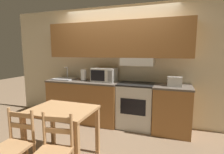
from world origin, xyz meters
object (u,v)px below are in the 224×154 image
at_px(stove_range, 136,105).
at_px(dining_table, 62,118).
at_px(microwave, 104,75).
at_px(sink_basin, 64,79).
at_px(chair_right_of_table, 53,154).
at_px(chair_left_of_table, 14,147).
at_px(toaster, 175,81).
at_px(paper_towel_roll, 83,75).

relative_size(stove_range, dining_table, 1.03).
relative_size(stove_range, microwave, 1.84).
relative_size(sink_basin, dining_table, 0.54).
bearing_deg(microwave, chair_right_of_table, -84.83).
distance_m(dining_table, chair_left_of_table, 0.67).
distance_m(stove_range, sink_basin, 1.76).
height_order(dining_table, chair_right_of_table, chair_right_of_table).
xyz_separation_m(dining_table, chair_left_of_table, (-0.29, -0.57, -0.20)).
xyz_separation_m(sink_basin, chair_left_of_table, (0.64, -1.99, -0.50)).
bearing_deg(chair_left_of_table, toaster, 43.67).
bearing_deg(dining_table, microwave, 87.89).
distance_m(stove_range, toaster, 0.92).
xyz_separation_m(toaster, dining_table, (-1.50, -1.40, -0.38)).
height_order(toaster, dining_table, toaster).
height_order(stove_range, chair_left_of_table, stove_range).
xyz_separation_m(stove_range, chair_left_of_table, (-1.06, -2.01, -0.02)).
distance_m(microwave, dining_table, 1.56).
xyz_separation_m(toaster, paper_towel_roll, (-1.93, 0.04, 0.03)).
xyz_separation_m(toaster, chair_left_of_table, (-1.79, -1.97, -0.58)).
height_order(stove_range, microwave, microwave).
bearing_deg(chair_left_of_table, paper_towel_roll, 90.02).
bearing_deg(chair_right_of_table, toaster, 47.16).
bearing_deg(paper_towel_roll, toaster, -1.33).
distance_m(paper_towel_roll, dining_table, 1.56).
xyz_separation_m(dining_table, chair_right_of_table, (0.24, -0.53, -0.20)).
distance_m(microwave, sink_basin, 1.00).
distance_m(dining_table, chair_right_of_table, 0.61).
relative_size(toaster, chair_left_of_table, 0.31).
distance_m(microwave, chair_right_of_table, 2.13).
xyz_separation_m(stove_range, toaster, (0.73, -0.05, 0.55)).
bearing_deg(chair_left_of_table, sink_basin, 103.86).
height_order(toaster, paper_towel_roll, paper_towel_roll).
relative_size(sink_basin, paper_towel_roll, 1.96).
xyz_separation_m(stove_range, paper_towel_roll, (-1.20, -0.00, 0.59)).
height_order(stove_range, dining_table, stove_range).
height_order(microwave, dining_table, microwave).
bearing_deg(toaster, paper_towel_roll, 178.67).
xyz_separation_m(stove_range, chair_right_of_table, (-0.53, -1.97, -0.02)).
bearing_deg(sink_basin, paper_towel_roll, 1.93).
bearing_deg(dining_table, chair_left_of_table, -117.18).
bearing_deg(paper_towel_roll, chair_right_of_table, -71.23).
distance_m(sink_basin, chair_left_of_table, 2.15).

